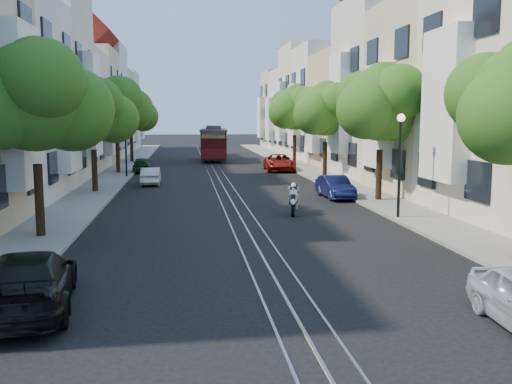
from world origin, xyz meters
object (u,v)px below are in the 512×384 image
object	(u,v)px
tree_w_a	(36,99)
lamp_west	(126,137)
sportbike_rider	(293,197)
parked_car_w_mid	(151,176)
tree_w_b	(94,113)
tree_e_d	(296,109)
parked_car_w_far	(142,165)
parked_car_e_mid	(335,187)
tree_w_c	(117,105)
parked_car_e_far	(279,163)
tree_w_d	(131,113)
tree_e_c	(327,111)
parked_car_w_near	(29,281)
cable_car	(214,142)
lamp_east	(400,150)
tree_e_b	(382,105)

from	to	relation	value
tree_w_a	lamp_west	world-z (taller)	tree_w_a
sportbike_rider	parked_car_w_mid	bearing A→B (deg)	131.25
lamp_west	tree_w_b	bearing A→B (deg)	-95.97
tree_e_d	tree_w_b	distance (m)	22.28
tree_e_d	parked_car_w_far	xyz separation A→B (m)	(-12.82, -4.79, -4.29)
tree_e_d	parked_car_e_mid	xyz separation A→B (m)	(-1.85, -20.47, -4.29)
tree_w_c	parked_car_e_far	distance (m)	12.99
tree_w_d	sportbike_rider	world-z (taller)	tree_w_d
lamp_west	parked_car_e_far	size ratio (longest dim) A/B	0.89
tree_e_c	tree_w_d	distance (m)	21.53
parked_car_e_mid	parked_car_w_far	bearing A→B (deg)	122.50
tree_w_a	sportbike_rider	distance (m)	10.95
sportbike_rider	parked_car_w_near	world-z (taller)	parked_car_w_near
tree_e_d	tree_w_a	distance (m)	32.38
tree_e_d	lamp_west	bearing A→B (deg)	-146.50
tree_w_c	parked_car_w_mid	bearing A→B (deg)	-69.10
sportbike_rider	tree_w_d	bearing A→B (deg)	119.41
tree_e_c	cable_car	xyz separation A→B (m)	(-6.76, 17.32, -2.77)
parked_car_e_mid	tree_w_d	bearing A→B (deg)	113.77
tree_w_b	lamp_east	distance (m)	16.81
parked_car_e_mid	parked_car_w_near	distance (m)	19.54
tree_w_c	lamp_west	size ratio (longest dim) A/B	1.71
parked_car_w_near	tree_w_c	bearing A→B (deg)	-94.70
tree_e_b	parked_car_e_mid	world-z (taller)	tree_e_b
cable_car	tree_w_b	bearing A→B (deg)	-104.67
tree_e_c	lamp_west	xyz separation A→B (m)	(-13.56, 2.02, -1.75)
lamp_west	cable_car	xyz separation A→B (m)	(6.80, 15.29, -1.02)
tree_e_d	tree_w_c	size ratio (longest dim) A/B	0.97
parked_car_w_near	parked_car_w_mid	distance (m)	23.47
tree_e_d	tree_w_b	world-z (taller)	tree_e_d
tree_w_b	parked_car_w_mid	world-z (taller)	tree_w_b
tree_w_d	tree_w_a	bearing A→B (deg)	-90.00
tree_w_a	parked_car_e_mid	xyz separation A→B (m)	(12.55, 8.53, -4.16)
lamp_west	parked_car_w_near	bearing A→B (deg)	-88.55
parked_car_w_near	parked_car_w_far	world-z (taller)	parked_car_w_near
tree_w_c	parked_car_e_far	xyz separation A→B (m)	(12.17, 0.95, -4.42)
parked_car_w_near	tree_w_d	bearing A→B (deg)	-95.46
lamp_east	parked_car_e_mid	bearing A→B (deg)	97.82
tree_e_b	tree_e_c	size ratio (longest dim) A/B	1.03
tree_e_c	parked_car_w_mid	distance (m)	12.54
lamp_east	parked_car_w_far	bearing A→B (deg)	118.12
tree_e_c	tree_w_a	size ratio (longest dim) A/B	0.98
tree_e_b	tree_e_d	world-z (taller)	tree_e_d
parked_car_w_far	lamp_west	bearing A→B (deg)	77.79
cable_car	parked_car_w_far	bearing A→B (deg)	-115.13
sportbike_rider	parked_car_w_mid	distance (m)	13.75
tree_e_c	tree_w_b	world-z (taller)	tree_e_c
tree_e_c	sportbike_rider	distance (m)	15.49
tree_e_b	parked_car_w_near	size ratio (longest dim) A/B	1.49
tree_w_b	lamp_east	world-z (taller)	tree_w_b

